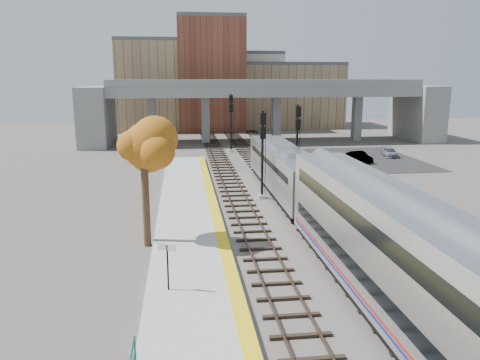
{
  "coord_description": "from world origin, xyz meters",
  "views": [
    {
      "loc": [
        -7.62,
        -26.58,
        10.05
      ],
      "look_at": [
        -3.43,
        6.93,
        2.5
      ],
      "focal_mm": 35.0,
      "sensor_mm": 36.0,
      "label": 1
    }
  ],
  "objects_px": {
    "locomotive": "(284,168)",
    "signal_mast_far": "(231,123)",
    "tree": "(143,148)",
    "car_b": "(359,157)",
    "car_c": "(390,152)",
    "coach": "(410,267)",
    "car_a": "(353,165)",
    "signal_mast_near": "(262,155)",
    "signal_mast_mid": "(297,145)"
  },
  "relations": [
    {
      "from": "coach",
      "to": "car_b",
      "type": "bearing_deg",
      "value": 71.5
    },
    {
      "from": "locomotive",
      "to": "car_b",
      "type": "distance_m",
      "value": 18.53
    },
    {
      "from": "signal_mast_mid",
      "to": "locomotive",
      "type": "bearing_deg",
      "value": -119.21
    },
    {
      "from": "signal_mast_mid",
      "to": "car_c",
      "type": "relative_size",
      "value": 2.04
    },
    {
      "from": "signal_mast_mid",
      "to": "car_a",
      "type": "xyz_separation_m",
      "value": [
        7.8,
        6.07,
        -3.21
      ]
    },
    {
      "from": "locomotive",
      "to": "car_a",
      "type": "height_order",
      "value": "locomotive"
    },
    {
      "from": "coach",
      "to": "car_a",
      "type": "distance_m",
      "value": 33.79
    },
    {
      "from": "car_a",
      "to": "car_b",
      "type": "xyz_separation_m",
      "value": [
        2.4,
        4.21,
        0.08
      ]
    },
    {
      "from": "signal_mast_far",
      "to": "locomotive",
      "type": "bearing_deg",
      "value": -84.85
    },
    {
      "from": "coach",
      "to": "signal_mast_far",
      "type": "height_order",
      "value": "signal_mast_far"
    },
    {
      "from": "car_b",
      "to": "signal_mast_near",
      "type": "bearing_deg",
      "value": -147.02
    },
    {
      "from": "locomotive",
      "to": "tree",
      "type": "bearing_deg",
      "value": -133.7
    },
    {
      "from": "signal_mast_far",
      "to": "car_b",
      "type": "height_order",
      "value": "signal_mast_far"
    },
    {
      "from": "signal_mast_far",
      "to": "car_a",
      "type": "bearing_deg",
      "value": -48.88
    },
    {
      "from": "signal_mast_near",
      "to": "car_c",
      "type": "xyz_separation_m",
      "value": [
        19.6,
        18.41,
        -3.1
      ]
    },
    {
      "from": "tree",
      "to": "car_b",
      "type": "xyz_separation_m",
      "value": [
        23.05,
        25.21,
        -5.3
      ]
    },
    {
      "from": "coach",
      "to": "car_a",
      "type": "bearing_deg",
      "value": 73.1
    },
    {
      "from": "signal_mast_mid",
      "to": "car_a",
      "type": "bearing_deg",
      "value": 37.91
    },
    {
      "from": "coach",
      "to": "tree",
      "type": "distance_m",
      "value": 15.95
    },
    {
      "from": "signal_mast_mid",
      "to": "tree",
      "type": "bearing_deg",
      "value": -130.72
    },
    {
      "from": "signal_mast_mid",
      "to": "car_b",
      "type": "height_order",
      "value": "signal_mast_mid"
    },
    {
      "from": "signal_mast_near",
      "to": "car_a",
      "type": "bearing_deg",
      "value": 42.48
    },
    {
      "from": "tree",
      "to": "coach",
      "type": "bearing_deg",
      "value": -46.05
    },
    {
      "from": "locomotive",
      "to": "signal_mast_far",
      "type": "relative_size",
      "value": 2.47
    },
    {
      "from": "signal_mast_near",
      "to": "car_b",
      "type": "height_order",
      "value": "signal_mast_near"
    },
    {
      "from": "signal_mast_near",
      "to": "tree",
      "type": "bearing_deg",
      "value": -130.88
    },
    {
      "from": "car_a",
      "to": "locomotive",
      "type": "bearing_deg",
      "value": -160.07
    },
    {
      "from": "signal_mast_near",
      "to": "coach",
      "type": "bearing_deg",
      "value": -84.39
    },
    {
      "from": "coach",
      "to": "car_b",
      "type": "xyz_separation_m",
      "value": [
        12.2,
        36.46,
        -2.13
      ]
    },
    {
      "from": "car_a",
      "to": "car_b",
      "type": "height_order",
      "value": "car_b"
    },
    {
      "from": "signal_mast_far",
      "to": "car_b",
      "type": "bearing_deg",
      "value": -33.38
    },
    {
      "from": "signal_mast_mid",
      "to": "car_b",
      "type": "relative_size",
      "value": 1.97
    },
    {
      "from": "signal_mast_far",
      "to": "tree",
      "type": "bearing_deg",
      "value": -104.18
    },
    {
      "from": "locomotive",
      "to": "car_b",
      "type": "relative_size",
      "value": 5.03
    },
    {
      "from": "signal_mast_near",
      "to": "signal_mast_mid",
      "type": "relative_size",
      "value": 0.98
    },
    {
      "from": "car_b",
      "to": "car_c",
      "type": "distance_m",
      "value": 6.25
    },
    {
      "from": "car_b",
      "to": "tree",
      "type": "bearing_deg",
      "value": -146.02
    },
    {
      "from": "coach",
      "to": "car_a",
      "type": "height_order",
      "value": "coach"
    },
    {
      "from": "locomotive",
      "to": "car_a",
      "type": "bearing_deg",
      "value": 44.56
    },
    {
      "from": "signal_mast_far",
      "to": "car_c",
      "type": "height_order",
      "value": "signal_mast_far"
    },
    {
      "from": "tree",
      "to": "car_c",
      "type": "relative_size",
      "value": 2.2
    },
    {
      "from": "car_c",
      "to": "car_b",
      "type": "bearing_deg",
      "value": -137.63
    },
    {
      "from": "car_b",
      "to": "signal_mast_mid",
      "type": "bearing_deg",
      "value": -148.36
    },
    {
      "from": "signal_mast_mid",
      "to": "signal_mast_far",
      "type": "relative_size",
      "value": 0.97
    },
    {
      "from": "tree",
      "to": "signal_mast_mid",
      "type": "bearing_deg",
      "value": 49.28
    },
    {
      "from": "signal_mast_far",
      "to": "car_c",
      "type": "bearing_deg",
      "value": -17.33
    },
    {
      "from": "car_b",
      "to": "car_c",
      "type": "height_order",
      "value": "car_b"
    },
    {
      "from": "car_a",
      "to": "car_c",
      "type": "distance_m",
      "value": 10.76
    },
    {
      "from": "signal_mast_near",
      "to": "locomotive",
      "type": "bearing_deg",
      "value": 30.66
    },
    {
      "from": "locomotive",
      "to": "tree",
      "type": "distance_m",
      "value": 16.13
    }
  ]
}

